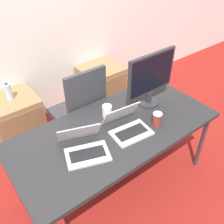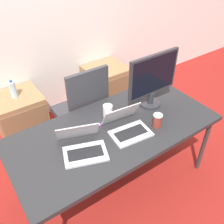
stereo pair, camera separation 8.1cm
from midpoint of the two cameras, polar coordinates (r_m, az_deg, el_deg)
ground_plane at (r=2.68m, az=-0.33°, el=-15.46°), size 14.00×14.00×0.00m
wall_back at (r=3.06m, az=-18.86°, el=19.89°), size 10.00×0.05×2.60m
desk at (r=2.17m, az=-0.39°, el=-4.62°), size 1.80×0.85×0.72m
office_chair at (r=2.80m, az=-8.24°, el=-1.49°), size 0.56×0.56×1.05m
cabinet_left at (r=3.14m, az=-21.65°, el=-1.62°), size 0.53×0.50×0.57m
cabinet_right at (r=3.53m, az=-3.12°, el=5.97°), size 0.53×0.50×0.57m
water_bottle at (r=2.93m, az=-23.36°, el=4.21°), size 0.07×0.07×0.21m
laptop_left at (r=1.93m, az=-7.52°, el=-8.01°), size 0.38×0.41×0.21m
laptop_right at (r=2.09m, az=2.47°, el=-3.29°), size 0.35×0.35×0.21m
monitor at (r=2.30m, az=7.84°, el=7.73°), size 0.53×0.20×0.52m
coffee_cup_white at (r=2.24m, az=-2.19°, el=0.23°), size 0.09×0.09×0.11m
coffee_cup_brown at (r=2.16m, az=9.19°, el=-1.64°), size 0.08×0.08×0.12m
scissors at (r=2.15m, az=-5.10°, el=-3.45°), size 0.17×0.05×0.01m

